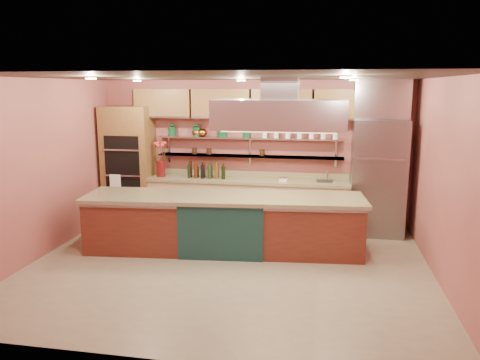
% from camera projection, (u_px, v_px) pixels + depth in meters
% --- Properties ---
extents(floor, '(6.00, 5.00, 0.02)m').
position_uv_depth(floor, '(227.00, 268.00, 7.03)').
color(floor, tan).
rests_on(floor, ground).
extents(ceiling, '(6.00, 5.00, 0.02)m').
position_uv_depth(ceiling, '(226.00, 77.00, 6.48)').
color(ceiling, black).
rests_on(ceiling, wall_back).
extents(wall_back, '(6.00, 0.04, 2.80)m').
position_uv_depth(wall_back, '(253.00, 153.00, 9.16)').
color(wall_back, '#AA5650').
rests_on(wall_back, floor).
extents(wall_front, '(6.00, 0.04, 2.80)m').
position_uv_depth(wall_front, '(171.00, 225.00, 4.34)').
color(wall_front, '#AA5650').
rests_on(wall_front, floor).
extents(wall_left, '(0.04, 5.00, 2.80)m').
position_uv_depth(wall_left, '(38.00, 170.00, 7.28)').
color(wall_left, '#AA5650').
rests_on(wall_left, floor).
extents(wall_right, '(0.04, 5.00, 2.80)m').
position_uv_depth(wall_right, '(447.00, 183.00, 6.22)').
color(wall_right, '#AA5650').
rests_on(wall_right, floor).
extents(oven_stack, '(0.95, 0.64, 2.30)m').
position_uv_depth(oven_stack, '(129.00, 164.00, 9.33)').
color(oven_stack, brown).
rests_on(oven_stack, floor).
extents(refrigerator, '(0.95, 0.72, 2.10)m').
position_uv_depth(refrigerator, '(378.00, 178.00, 8.47)').
color(refrigerator, gray).
rests_on(refrigerator, floor).
extents(back_counter, '(3.84, 0.64, 0.93)m').
position_uv_depth(back_counter, '(248.00, 202.00, 9.06)').
color(back_counter, tan).
rests_on(back_counter, floor).
extents(wall_shelf_lower, '(3.60, 0.26, 0.03)m').
position_uv_depth(wall_shelf_lower, '(249.00, 156.00, 9.06)').
color(wall_shelf_lower, '#AEAFB5').
rests_on(wall_shelf_lower, wall_back).
extents(wall_shelf_upper, '(3.60, 0.26, 0.03)m').
position_uv_depth(wall_shelf_upper, '(249.00, 138.00, 8.99)').
color(wall_shelf_upper, '#AEAFB5').
rests_on(wall_shelf_upper, wall_back).
extents(upper_cabinets, '(4.60, 0.36, 0.55)m').
position_uv_depth(upper_cabinets, '(252.00, 104.00, 8.80)').
color(upper_cabinets, brown).
rests_on(upper_cabinets, wall_back).
extents(range_hood, '(2.00, 1.00, 0.45)m').
position_uv_depth(range_hood, '(280.00, 114.00, 7.18)').
color(range_hood, '#AEAFB5').
rests_on(range_hood, ceiling).
extents(ceiling_downlights, '(4.00, 2.80, 0.02)m').
position_uv_depth(ceiling_downlights, '(229.00, 79.00, 6.68)').
color(ceiling_downlights, '#FFE5A5').
rests_on(ceiling_downlights, ceiling).
extents(island, '(4.52, 1.38, 0.93)m').
position_uv_depth(island, '(224.00, 223.00, 7.69)').
color(island, maroon).
rests_on(island, floor).
extents(flower_vase, '(0.19, 0.19, 0.31)m').
position_uv_depth(flower_vase, '(161.00, 169.00, 9.20)').
color(flower_vase, '#5B0D0F').
rests_on(flower_vase, back_counter).
extents(oil_bottle_cluster, '(0.83, 0.52, 0.26)m').
position_uv_depth(oil_bottle_cluster, '(207.00, 171.00, 9.04)').
color(oil_bottle_cluster, black).
rests_on(oil_bottle_cluster, back_counter).
extents(kitchen_scale, '(0.17, 0.14, 0.09)m').
position_uv_depth(kitchen_scale, '(283.00, 179.00, 8.80)').
color(kitchen_scale, white).
rests_on(kitchen_scale, back_counter).
extents(bar_faucet, '(0.04, 0.04, 0.22)m').
position_uv_depth(bar_faucet, '(328.00, 175.00, 8.74)').
color(bar_faucet, silver).
rests_on(bar_faucet, back_counter).
extents(copper_kettle, '(0.24, 0.24, 0.16)m').
position_uv_depth(copper_kettle, '(202.00, 132.00, 9.13)').
color(copper_kettle, '#B56529').
rests_on(copper_kettle, wall_shelf_upper).
extents(green_canister, '(0.14, 0.14, 0.16)m').
position_uv_depth(green_canister, '(224.00, 133.00, 9.06)').
color(green_canister, '#0D4120').
rests_on(green_canister, wall_shelf_upper).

